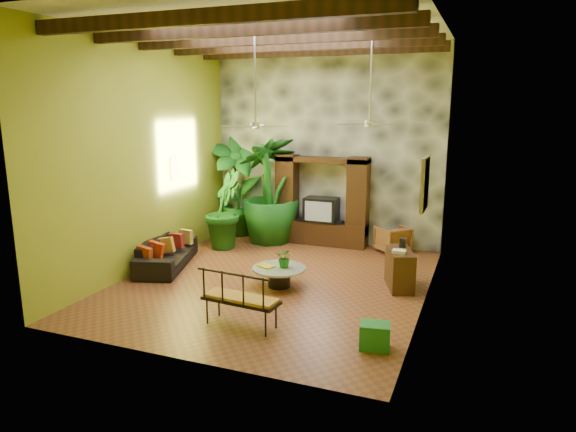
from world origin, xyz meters
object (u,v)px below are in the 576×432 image
at_px(tall_plant_b, 223,210).
at_px(side_console, 400,269).
at_px(coffee_table, 279,274).
at_px(green_bin, 375,336).
at_px(ceiling_fan_back, 370,113).
at_px(ceiling_fan_front, 255,114).
at_px(iron_bench, 239,296).
at_px(entertainment_center, 322,208).
at_px(sofa, 167,253).
at_px(wicker_armchair, 393,239).
at_px(tall_plant_a, 236,185).
at_px(tall_plant_c, 270,190).

height_order(tall_plant_b, side_console, tall_plant_b).
xyz_separation_m(coffee_table, side_console, (2.25, 0.81, 0.13)).
bearing_deg(green_bin, ceiling_fan_back, 105.52).
height_order(ceiling_fan_front, iron_bench, ceiling_fan_front).
bearing_deg(ceiling_fan_back, side_console, -35.66).
distance_m(entertainment_center, sofa, 4.11).
height_order(entertainment_center, wicker_armchair, entertainment_center).
relative_size(entertainment_center, wicker_armchair, 3.36).
bearing_deg(iron_bench, sofa, 147.18).
relative_size(ceiling_fan_front, sofa, 0.84).
bearing_deg(wicker_armchair, side_console, 56.52).
distance_m(ceiling_fan_back, tall_plant_a, 4.91).
relative_size(sofa, coffee_table, 2.06).
xyz_separation_m(ceiling_fan_front, wicker_armchair, (2.07, 3.45, -3.08)).
height_order(tall_plant_a, tall_plant_c, tall_plant_a).
bearing_deg(ceiling_fan_back, iron_bench, -110.54).
relative_size(entertainment_center, iron_bench, 1.79).
bearing_deg(entertainment_center, side_console, -46.14).
relative_size(wicker_armchair, tall_plant_a, 0.25).
relative_size(tall_plant_a, tall_plant_c, 1.02).
bearing_deg(tall_plant_a, side_console, -27.58).
relative_size(tall_plant_b, coffee_table, 1.83).
xyz_separation_m(entertainment_center, tall_plant_c, (-1.35, -0.25, 0.42)).
height_order(tall_plant_c, side_console, tall_plant_c).
relative_size(tall_plant_c, coffee_table, 2.58).
distance_m(tall_plant_a, iron_bench, 6.12).
bearing_deg(side_console, coffee_table, 179.88).
height_order(tall_plant_c, green_bin, tall_plant_c).
bearing_deg(side_console, ceiling_fan_back, 124.48).
distance_m(entertainment_center, tall_plant_a, 2.49).
distance_m(tall_plant_b, coffee_table, 3.32).
height_order(sofa, wicker_armchair, wicker_armchair).
distance_m(sofa, tall_plant_c, 3.29).
relative_size(sofa, side_console, 2.27).
relative_size(ceiling_fan_front, iron_bench, 1.39).
xyz_separation_m(sofa, tall_plant_c, (1.30, 2.82, 1.06)).
xyz_separation_m(entertainment_center, tall_plant_a, (-2.45, 0.01, 0.45)).
distance_m(ceiling_fan_front, tall_plant_c, 4.02).
bearing_deg(side_console, sofa, 166.13).
relative_size(entertainment_center, tall_plant_c, 0.87).
bearing_deg(tall_plant_b, sofa, -102.61).
distance_m(tall_plant_a, side_console, 5.61).
bearing_deg(tall_plant_c, wicker_armchair, 2.98).
bearing_deg(ceiling_fan_back, tall_plant_b, 168.82).
height_order(iron_bench, green_bin, iron_bench).
height_order(ceiling_fan_front, coffee_table, ceiling_fan_front).
relative_size(wicker_armchair, tall_plant_b, 0.37).
bearing_deg(ceiling_fan_front, wicker_armchair, 59.07).
distance_m(sofa, green_bin, 5.63).
height_order(ceiling_fan_front, tall_plant_b, ceiling_fan_front).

